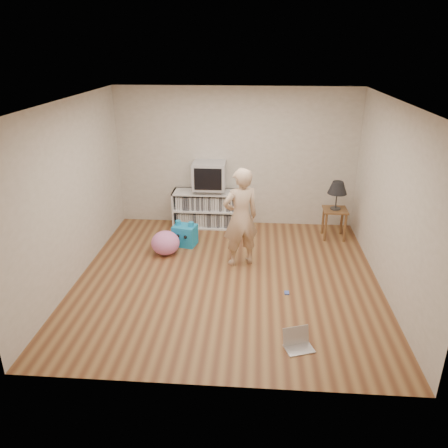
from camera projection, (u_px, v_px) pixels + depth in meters
name	position (u px, v px, depth m)	size (l,w,h in m)	color
ground	(228.00, 278.00, 6.61)	(4.50, 4.50, 0.00)	brown
walls	(228.00, 197.00, 6.11)	(4.52, 4.52, 2.60)	beige
ceiling	(228.00, 101.00, 5.61)	(4.50, 4.50, 0.01)	white
media_unit	(210.00, 209.00, 8.38)	(1.40, 0.45, 0.70)	white
dvd_deck	(210.00, 190.00, 8.22)	(0.45, 0.35, 0.07)	gray
crt_tv	(209.00, 175.00, 8.10)	(0.60, 0.53, 0.50)	#B3B3B9
side_table	(335.00, 216.00, 7.84)	(0.42, 0.42, 0.55)	brown
table_lamp	(337.00, 188.00, 7.64)	(0.34, 0.34, 0.52)	#333333
person	(241.00, 218.00, 6.75)	(0.58, 0.38, 1.59)	#D5B291
laptop	(297.00, 342.00, 5.10)	(0.39, 0.35, 0.22)	silver
playing_cards	(287.00, 293.00, 6.20)	(0.07, 0.09, 0.02)	#4B65C9
plush_blue	(185.00, 235.00, 7.64)	(0.44, 0.39, 0.44)	#1590CE
plush_pink	(165.00, 243.00, 7.30)	(0.47, 0.47, 0.40)	pink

